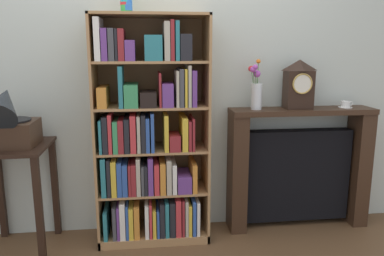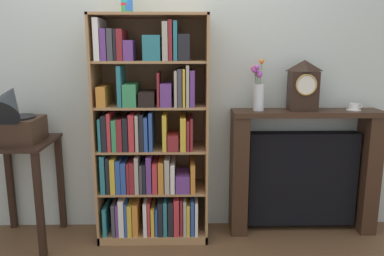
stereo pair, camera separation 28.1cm
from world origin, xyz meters
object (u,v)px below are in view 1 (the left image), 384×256
(bookshelf, at_px, (149,143))
(mantel_clock, at_px, (299,84))
(fireplace_mantel, at_px, (298,168))
(flower_vase, at_px, (256,90))
(teacup_with_saucer, at_px, (346,105))
(side_table_left, at_px, (16,175))
(gramophone, at_px, (8,120))

(bookshelf, bearing_deg, mantel_clock, 3.18)
(fireplace_mantel, xyz_separation_m, flower_vase, (-0.37, -0.02, 0.64))
(fireplace_mantel, height_order, flower_vase, flower_vase)
(bookshelf, xyz_separation_m, mantel_clock, (1.14, 0.06, 0.41))
(bookshelf, distance_m, teacup_with_saucer, 1.55)
(bookshelf, distance_m, side_table_left, 0.95)
(mantel_clock, bearing_deg, bookshelf, -176.82)
(flower_vase, bearing_deg, bookshelf, -175.48)
(side_table_left, bearing_deg, fireplace_mantel, 4.27)
(gramophone, xyz_separation_m, teacup_with_saucer, (2.46, 0.18, 0.03))
(fireplace_mantel, bearing_deg, flower_vase, -176.50)
(gramophone, distance_m, mantel_clock, 2.08)
(side_table_left, xyz_separation_m, teacup_with_saucer, (2.46, 0.14, 0.43))
(bookshelf, bearing_deg, side_table_left, -175.65)
(side_table_left, height_order, mantel_clock, mantel_clock)
(bookshelf, xyz_separation_m, fireplace_mantel, (1.18, 0.09, -0.27))
(fireplace_mantel, relative_size, teacup_with_saucer, 9.63)
(bookshelf, relative_size, side_table_left, 2.14)
(side_table_left, height_order, teacup_with_saucer, teacup_with_saucer)
(side_table_left, distance_m, fireplace_mantel, 2.12)
(flower_vase, relative_size, teacup_with_saucer, 3.22)
(side_table_left, bearing_deg, bookshelf, 4.35)
(mantel_clock, bearing_deg, fireplace_mantel, 29.07)
(mantel_clock, bearing_deg, gramophone, -174.98)
(bookshelf, xyz_separation_m, side_table_left, (-0.93, -0.07, -0.18))
(gramophone, bearing_deg, teacup_with_saucer, 4.28)
(fireplace_mantel, bearing_deg, gramophone, -174.45)
(bookshelf, relative_size, flower_vase, 4.40)
(side_table_left, xyz_separation_m, fireplace_mantel, (2.11, 0.16, -0.08))
(mantel_clock, height_order, teacup_with_saucer, mantel_clock)
(bookshelf, height_order, side_table_left, bookshelf)
(bookshelf, height_order, gramophone, bookshelf)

